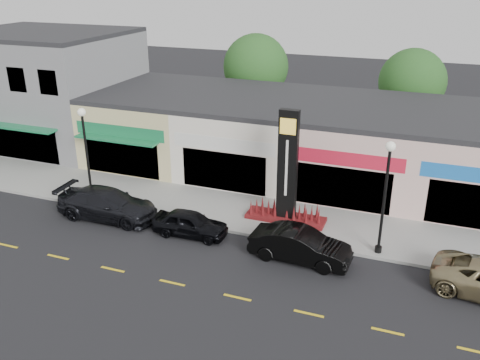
{
  "coord_description": "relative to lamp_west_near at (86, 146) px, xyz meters",
  "views": [
    {
      "loc": [
        9.22,
        -19.22,
        12.5
      ],
      "look_at": [
        0.48,
        4.0,
        2.13
      ],
      "focal_mm": 38.0,
      "sensor_mm": 36.0,
      "label": 1
    }
  ],
  "objects": [
    {
      "name": "lamp_east_near",
      "position": [
        16.0,
        0.0,
        0.0
      ],
      "size": [
        0.44,
        0.44,
        5.47
      ],
      "color": "black",
      "rests_on": "sidewalk"
    },
    {
      "name": "tree_rear_mid",
      "position": [
        16.0,
        17.0,
        1.41
      ],
      "size": [
        4.8,
        4.8,
        7.29
      ],
      "color": "#382619",
      "rests_on": "ground"
    },
    {
      "name": "tree_rear_west",
      "position": [
        4.0,
        17.0,
        1.74
      ],
      "size": [
        5.2,
        5.2,
        7.83
      ],
      "color": "#382619",
      "rests_on": "ground"
    },
    {
      "name": "sidewalk",
      "position": [
        8.0,
        1.85,
        -3.4
      ],
      "size": [
        52.0,
        4.3,
        0.15
      ],
      "primitive_type": "cube",
      "color": "gray",
      "rests_on": "ground"
    },
    {
      "name": "ground",
      "position": [
        8.0,
        -2.5,
        -3.48
      ],
      "size": [
        120.0,
        120.0,
        0.0
      ],
      "primitive_type": "plane",
      "color": "black",
      "rests_on": "ground"
    },
    {
      "name": "shop_pink_e",
      "position": [
        20.5,
        8.97,
        -1.08
      ],
      "size": [
        7.0,
        10.01,
        4.8
      ],
      "color": "beige",
      "rests_on": "ground"
    },
    {
      "name": "pylon_sign",
      "position": [
        11.0,
        1.7,
        -1.2
      ],
      "size": [
        4.2,
        1.3,
        6.0
      ],
      "color": "#50110D",
      "rests_on": "sidewalk"
    },
    {
      "name": "building_grey_2story",
      "position": [
        -10.0,
        8.98,
        0.67
      ],
      "size": [
        12.0,
        10.95,
        8.3
      ],
      "color": "slate",
      "rests_on": "ground"
    },
    {
      "name": "lamp_west_near",
      "position": [
        0.0,
        0.0,
        0.0
      ],
      "size": [
        0.44,
        0.44,
        5.47
      ],
      "color": "black",
      "rests_on": "sidewalk"
    },
    {
      "name": "shop_pink_w",
      "position": [
        13.5,
        8.97,
        -1.08
      ],
      "size": [
        7.0,
        10.01,
        4.8
      ],
      "color": "beige",
      "rests_on": "ground"
    },
    {
      "name": "car_dark_sedan",
      "position": [
        1.89,
        -1.18,
        -2.67
      ],
      "size": [
        2.42,
        5.61,
        1.61
      ],
      "primitive_type": "imported",
      "rotation": [
        0.0,
        0.0,
        1.6
      ],
      "color": "black",
      "rests_on": "ground"
    },
    {
      "name": "car_black_conv",
      "position": [
        12.66,
        -1.76,
        -2.71
      ],
      "size": [
        1.88,
        4.74,
        1.53
      ],
      "primitive_type": "imported",
      "rotation": [
        0.0,
        0.0,
        1.51
      ],
      "color": "black",
      "rests_on": "ground"
    },
    {
      "name": "curb",
      "position": [
        8.0,
        -0.4,
        -3.4
      ],
      "size": [
        52.0,
        0.2,
        0.15
      ],
      "primitive_type": "cube",
      "color": "gray",
      "rests_on": "ground"
    },
    {
      "name": "car_black_sedan",
      "position": [
        6.89,
        -1.37,
        -2.82
      ],
      "size": [
        1.68,
        3.89,
        1.31
      ],
      "primitive_type": "imported",
      "rotation": [
        0.0,
        0.0,
        1.61
      ],
      "color": "black",
      "rests_on": "ground"
    },
    {
      "name": "shop_cream",
      "position": [
        6.5,
        8.97,
        -1.08
      ],
      "size": [
        7.0,
        10.01,
        4.8
      ],
      "color": "beige",
      "rests_on": "ground"
    },
    {
      "name": "shop_beige",
      "position": [
        -0.5,
        8.96,
        -1.08
      ],
      "size": [
        7.0,
        10.85,
        4.8
      ],
      "color": "#C8BC80",
      "rests_on": "ground"
    }
  ]
}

